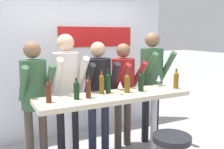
{
  "coord_description": "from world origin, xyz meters",
  "views": [
    {
      "loc": [
        -1.46,
        -2.78,
        1.82
      ],
      "look_at": [
        0.0,
        0.08,
        1.3
      ],
      "focal_mm": 40.0,
      "sensor_mm": 36.0,
      "label": 1
    }
  ],
  "objects_px": {
    "wine_glass_0": "(159,78)",
    "tasting_table": "(115,108)",
    "person_center": "(123,84)",
    "wine_bottle_6": "(141,81)",
    "person_center_left": "(99,86)",
    "wine_bottle_0": "(102,83)",
    "person_left": "(67,84)",
    "wine_bottle_7": "(108,82)",
    "wine_bottle_4": "(127,83)",
    "wine_bottle_5": "(176,79)",
    "person_far_left": "(34,90)",
    "wine_glass_1": "(120,85)",
    "person_center_right": "(152,75)",
    "wine_bottle_1": "(48,91)",
    "wine_bottle_2": "(76,89)",
    "wine_bottle_3": "(88,88)"
  },
  "relations": [
    {
      "from": "wine_glass_0",
      "to": "tasting_table",
      "type": "bearing_deg",
      "value": -170.2
    },
    {
      "from": "person_center",
      "to": "wine_bottle_6",
      "type": "relative_size",
      "value": 5.76
    },
    {
      "from": "person_center_left",
      "to": "wine_bottle_0",
      "type": "xyz_separation_m",
      "value": [
        -0.14,
        -0.42,
        0.13
      ]
    },
    {
      "from": "tasting_table",
      "to": "person_center",
      "type": "bearing_deg",
      "value": 51.9
    },
    {
      "from": "person_left",
      "to": "wine_bottle_7",
      "type": "distance_m",
      "value": 0.62
    },
    {
      "from": "tasting_table",
      "to": "wine_bottle_4",
      "type": "height_order",
      "value": "wine_bottle_4"
    },
    {
      "from": "tasting_table",
      "to": "wine_bottle_7",
      "type": "distance_m",
      "value": 0.35
    },
    {
      "from": "wine_bottle_5",
      "to": "wine_glass_0",
      "type": "height_order",
      "value": "wine_bottle_5"
    },
    {
      "from": "person_far_left",
      "to": "wine_glass_1",
      "type": "xyz_separation_m",
      "value": [
        0.96,
        -0.64,
        0.1
      ]
    },
    {
      "from": "wine_bottle_0",
      "to": "wine_glass_0",
      "type": "distance_m",
      "value": 0.95
    },
    {
      "from": "wine_bottle_4",
      "to": "person_center",
      "type": "bearing_deg",
      "value": 64.9
    },
    {
      "from": "person_center_right",
      "to": "wine_bottle_0",
      "type": "distance_m",
      "value": 1.23
    },
    {
      "from": "person_left",
      "to": "wine_glass_1",
      "type": "xyz_separation_m",
      "value": [
        0.52,
        -0.61,
        0.04
      ]
    },
    {
      "from": "person_far_left",
      "to": "wine_bottle_0",
      "type": "distance_m",
      "value": 0.92
    },
    {
      "from": "person_left",
      "to": "wine_bottle_4",
      "type": "height_order",
      "value": "person_left"
    },
    {
      "from": "wine_bottle_1",
      "to": "wine_bottle_5",
      "type": "height_order",
      "value": "wine_bottle_1"
    },
    {
      "from": "wine_glass_0",
      "to": "wine_bottle_2",
      "type": "bearing_deg",
      "value": -173.77
    },
    {
      "from": "person_far_left",
      "to": "wine_bottle_0",
      "type": "xyz_separation_m",
      "value": [
        0.77,
        -0.49,
        0.11
      ]
    },
    {
      "from": "person_left",
      "to": "wine_bottle_5",
      "type": "xyz_separation_m",
      "value": [
        1.42,
        -0.63,
        0.04
      ]
    },
    {
      "from": "person_left",
      "to": "wine_bottle_0",
      "type": "xyz_separation_m",
      "value": [
        0.33,
        -0.46,
        0.05
      ]
    },
    {
      "from": "tasting_table",
      "to": "wine_bottle_7",
      "type": "bearing_deg",
      "value": 108.73
    },
    {
      "from": "wine_bottle_0",
      "to": "wine_glass_1",
      "type": "height_order",
      "value": "wine_bottle_0"
    },
    {
      "from": "person_far_left",
      "to": "wine_glass_1",
      "type": "relative_size",
      "value": 9.8
    },
    {
      "from": "person_far_left",
      "to": "person_center_right",
      "type": "bearing_deg",
      "value": -4.18
    },
    {
      "from": "wine_bottle_7",
      "to": "person_left",
      "type": "bearing_deg",
      "value": 133.5
    },
    {
      "from": "tasting_table",
      "to": "wine_glass_0",
      "type": "distance_m",
      "value": 0.88
    },
    {
      "from": "wine_bottle_6",
      "to": "wine_glass_0",
      "type": "bearing_deg",
      "value": 17.78
    },
    {
      "from": "wine_bottle_6",
      "to": "tasting_table",
      "type": "bearing_deg",
      "value": -178.49
    },
    {
      "from": "wine_glass_0",
      "to": "wine_glass_1",
      "type": "height_order",
      "value": "same"
    },
    {
      "from": "wine_bottle_5",
      "to": "wine_bottle_7",
      "type": "xyz_separation_m",
      "value": [
        -1.0,
        0.18,
        0.01
      ]
    },
    {
      "from": "person_center_right",
      "to": "wine_bottle_1",
      "type": "bearing_deg",
      "value": -162.36
    },
    {
      "from": "person_center_left",
      "to": "person_center",
      "type": "height_order",
      "value": "person_center_left"
    },
    {
      "from": "wine_bottle_2",
      "to": "wine_bottle_6",
      "type": "bearing_deg",
      "value": 1.01
    },
    {
      "from": "tasting_table",
      "to": "person_center_left",
      "type": "height_order",
      "value": "person_center_left"
    },
    {
      "from": "tasting_table",
      "to": "wine_bottle_5",
      "type": "bearing_deg",
      "value": -4.01
    },
    {
      "from": "person_far_left",
      "to": "wine_bottle_4",
      "type": "height_order",
      "value": "person_far_left"
    },
    {
      "from": "person_center_right",
      "to": "wine_bottle_3",
      "type": "bearing_deg",
      "value": -156.33
    },
    {
      "from": "person_center_left",
      "to": "wine_bottle_7",
      "type": "relative_size",
      "value": 5.38
    },
    {
      "from": "person_far_left",
      "to": "person_center_right",
      "type": "xyz_separation_m",
      "value": [
        1.9,
        -0.02,
        0.07
      ]
    },
    {
      "from": "wine_bottle_1",
      "to": "wine_glass_1",
      "type": "bearing_deg",
      "value": -3.01
    },
    {
      "from": "person_left",
      "to": "wine_bottle_1",
      "type": "distance_m",
      "value": 0.68
    },
    {
      "from": "person_far_left",
      "to": "wine_glass_0",
      "type": "relative_size",
      "value": 9.8
    },
    {
      "from": "person_center_left",
      "to": "wine_bottle_5",
      "type": "xyz_separation_m",
      "value": [
        0.95,
        -0.59,
        0.12
      ]
    },
    {
      "from": "person_left",
      "to": "wine_bottle_1",
      "type": "bearing_deg",
      "value": -124.44
    },
    {
      "from": "person_left",
      "to": "person_center_left",
      "type": "bearing_deg",
      "value": -5.22
    },
    {
      "from": "wine_bottle_1",
      "to": "wine_bottle_5",
      "type": "bearing_deg",
      "value": -2.21
    },
    {
      "from": "tasting_table",
      "to": "wine_bottle_5",
      "type": "distance_m",
      "value": 1.01
    },
    {
      "from": "person_left",
      "to": "wine_bottle_0",
      "type": "bearing_deg",
      "value": -54.73
    },
    {
      "from": "wine_bottle_0",
      "to": "wine_glass_1",
      "type": "relative_size",
      "value": 1.77
    },
    {
      "from": "wine_bottle_2",
      "to": "person_left",
      "type": "bearing_deg",
      "value": 84.49
    }
  ]
}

